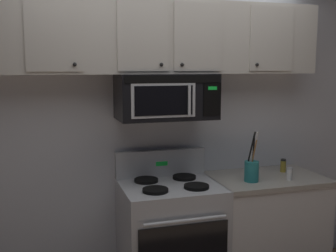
% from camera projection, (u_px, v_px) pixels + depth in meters
% --- Properties ---
extents(back_wall, '(5.20, 0.10, 2.70)m').
position_uv_depth(back_wall, '(158.00, 121.00, 3.49)').
color(back_wall, silver).
rests_on(back_wall, ground_plane).
extents(stove_range, '(0.76, 0.69, 1.12)m').
position_uv_depth(stove_range, '(170.00, 238.00, 3.27)').
color(stove_range, '#B7BABF').
rests_on(stove_range, ground_plane).
extents(over_range_microwave, '(0.76, 0.43, 0.35)m').
position_uv_depth(over_range_microwave, '(166.00, 96.00, 3.22)').
color(over_range_microwave, black).
extents(upper_cabinets, '(2.50, 0.36, 0.55)m').
position_uv_depth(upper_cabinets, '(165.00, 38.00, 3.19)').
color(upper_cabinets, '#BCB7AD').
extents(counter_segment, '(0.93, 0.65, 0.90)m').
position_uv_depth(counter_segment, '(265.00, 227.00, 3.52)').
color(counter_segment, silver).
rests_on(counter_segment, ground_plane).
extents(utensil_crock_teal, '(0.11, 0.13, 0.41)m').
position_uv_depth(utensil_crock_teal, '(252.00, 169.00, 3.28)').
color(utensil_crock_teal, teal).
rests_on(utensil_crock_teal, counter_segment).
extents(salt_shaker, '(0.04, 0.04, 0.10)m').
position_uv_depth(salt_shaker, '(290.00, 174.00, 3.33)').
color(salt_shaker, white).
rests_on(salt_shaker, counter_segment).
extents(spice_jar, '(0.05, 0.05, 0.11)m').
position_uv_depth(spice_jar, '(283.00, 166.00, 3.59)').
color(spice_jar, olive).
rests_on(spice_jar, counter_segment).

